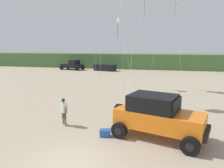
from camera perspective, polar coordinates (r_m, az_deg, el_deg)
name	(u,v)px	position (r m, az deg, el deg)	size (l,w,h in m)	color
ground_plane	(70,164)	(9.37, -11.12, -20.22)	(220.00, 220.00, 0.00)	tan
dune_ridge	(151,61)	(47.31, 10.53, 6.13)	(90.00, 8.08, 3.07)	#4C703D
jeep	(158,116)	(11.24, 12.18, -8.27)	(5.02, 3.51, 2.26)	orange
person_watching	(64,110)	(13.04, -12.78, -6.93)	(0.53, 0.46, 1.67)	#8C664C
cooler_box	(105,133)	(11.50, -1.84, -12.99)	(0.56, 0.36, 0.38)	#23519E
distant_pickup	(73,65)	(43.62, -10.49, 5.01)	(4.90, 3.26, 1.98)	black
distant_sedan	(105,68)	(41.23, -1.90, 4.42)	(4.20, 1.70, 1.20)	black
kite_yellow_diamond	(119,21)	(24.09, 1.85, 16.61)	(3.45, 6.35, 7.98)	white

